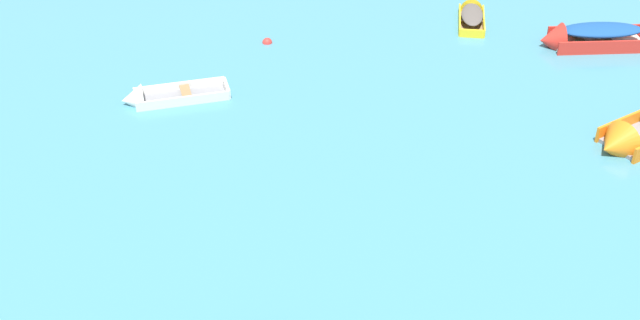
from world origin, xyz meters
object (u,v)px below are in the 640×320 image
Objects in this scene: rowboat_yellow_cluster_inner at (472,14)px; rowboat_orange_foreground_center at (633,139)px; rowboat_red_near_right at (584,37)px; mooring_buoy_near_foreground at (267,43)px; rowboat_white_back_row_left at (153,98)px.

rowboat_orange_foreground_center reaches higher than rowboat_yellow_cluster_inner.
rowboat_yellow_cluster_inner is 0.70× the size of rowboat_red_near_right.
rowboat_orange_foreground_center is at bearing -102.63° from rowboat_red_near_right.
rowboat_red_near_right is 11.23× the size of mooring_buoy_near_foreground.
rowboat_orange_foreground_center is 7.16m from rowboat_red_near_right.
rowboat_yellow_cluster_inner is 8.73m from mooring_buoy_near_foreground.
rowboat_yellow_cluster_inner is 10.35m from rowboat_orange_foreground_center.
rowboat_orange_foreground_center reaches higher than rowboat_white_back_row_left.
mooring_buoy_near_foreground is (-12.18, 2.51, -0.40)m from rowboat_red_near_right.
rowboat_white_back_row_left is at bearing -138.89° from mooring_buoy_near_foreground.
rowboat_white_back_row_left is 6.00m from mooring_buoy_near_foreground.
rowboat_white_back_row_left is 16.12m from rowboat_orange_foreground_center.
rowboat_orange_foreground_center is (15.13, -5.55, 0.08)m from rowboat_white_back_row_left.
rowboat_red_near_right is at bearing 77.37° from rowboat_orange_foreground_center.
rowboat_yellow_cluster_inner is 7.84× the size of mooring_buoy_near_foreground.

